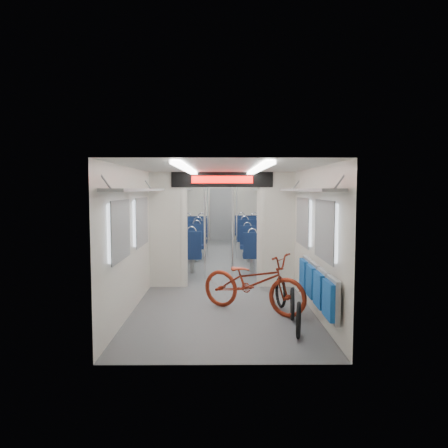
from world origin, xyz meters
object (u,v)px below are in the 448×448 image
seat_bay_far_left (193,233)px  stanchion_far_right (237,218)px  flip_bench (317,285)px  bike_hoop_a (299,322)px  stanchion_near_left (205,227)px  stanchion_far_left (208,218)px  seat_bay_near_right (259,246)px  bike_hoop_c (281,294)px  bicycle (253,282)px  seat_bay_far_right (250,231)px  bike_hoop_b (292,306)px  stanchion_near_right (233,227)px  seat_bay_near_left (185,245)px

seat_bay_far_left → stanchion_far_right: (1.35, -1.52, 0.58)m
flip_bench → stanchion_far_right: 6.24m
flip_bench → bike_hoop_a: bearing=-122.1°
stanchion_near_left → stanchion_far_left: 3.09m
flip_bench → bike_hoop_a: size_ratio=4.38×
flip_bench → seat_bay_near_right: size_ratio=1.09×
bike_hoop_c → stanchion_far_right: (-0.55, 5.21, 0.92)m
bicycle → stanchion_far_left: (-0.90, 5.63, 0.67)m
seat_bay_near_right → bike_hoop_c: bearing=-89.6°
stanchion_far_right → bicycle: bearing=-89.2°
seat_bay_near_right → stanchion_far_right: size_ratio=0.85×
stanchion_far_left → seat_bay_near_right: bearing=-48.6°
flip_bench → stanchion_near_left: (-1.73, 3.23, 0.57)m
seat_bay_far_left → seat_bay_far_right: (1.87, 0.54, -0.00)m
seat_bay_far_left → bike_hoop_b: bearing=-75.1°
bike_hoop_b → stanchion_near_right: 3.14m
stanchion_far_left → stanchion_near_left: bearing=-89.3°
seat_bay_near_left → stanchion_far_left: (0.52, 1.53, 0.60)m
stanchion_far_left → stanchion_far_right: bearing=-12.3°
bike_hoop_b → stanchion_near_right: bearing=105.9°
bike_hoop_b → seat_bay_far_right: seat_bay_far_right is taller
seat_bay_far_left → stanchion_far_left: 1.55m
seat_bay_far_right → flip_bench: bearing=-87.1°
bike_hoop_b → stanchion_far_left: stanchion_far_left is taller
seat_bay_near_left → seat_bay_near_right: bearing=0.1°
seat_bay_far_right → stanchion_near_left: size_ratio=0.98×
bike_hoop_a → stanchion_far_left: 7.10m
bicycle → stanchion_far_left: 5.74m
bicycle → stanchion_near_left: size_ratio=0.79×
bike_hoop_c → stanchion_far_right: size_ratio=0.22×
flip_bench → seat_bay_far_right: seat_bay_far_right is taller
stanchion_near_right → stanchion_far_right: bearing=86.3°
bike_hoop_c → seat_bay_far_right: seat_bay_far_right is taller
bike_hoop_a → seat_bay_far_right: bearing=90.4°
seat_bay_far_left → bike_hoop_c: bearing=-74.2°
seat_bay_near_right → stanchion_far_left: 2.13m
bicycle → stanchion_far_right: 5.49m
seat_bay_far_left → stanchion_far_right: stanchion_far_right is taller
bike_hoop_b → seat_bay_near_left: 4.98m
bike_hoop_b → seat_bay_far_right: 7.98m
seat_bay_near_right → seat_bay_near_left: bearing=-179.9°
bike_hoop_a → stanchion_near_left: size_ratio=0.21×
seat_bay_near_left → stanchion_far_left: bearing=71.2°
bicycle → seat_bay_far_left: bearing=43.2°
seat_bay_near_left → seat_bay_far_right: seat_bay_far_right is taller
seat_bay_near_left → stanchion_far_right: 2.00m
stanchion_near_right → seat_bay_near_right: bearing=67.0°
bike_hoop_c → stanchion_far_right: bearing=96.0°
bicycle → bike_hoop_c: 0.58m
seat_bay_far_left → stanchion_far_left: size_ratio=0.99×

